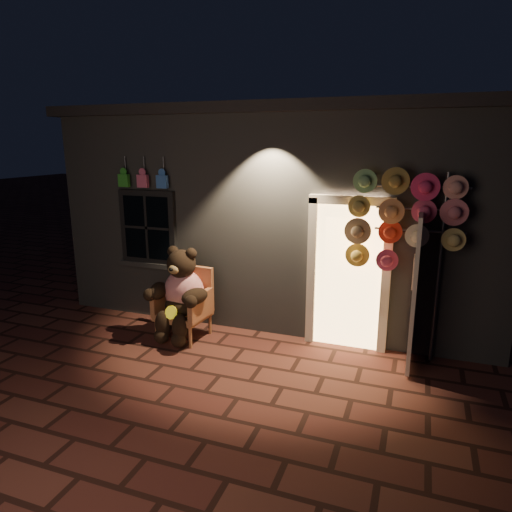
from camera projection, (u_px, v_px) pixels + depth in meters
The scene contains 5 objects.
ground at pixel (220, 375), 5.82m from camera, with size 60.00×60.00×0.00m, color #552A20.
shop_building at pixel (301, 202), 9.03m from camera, with size 7.30×5.95×3.51m.
wicker_armchair at pixel (186, 303), 6.91m from camera, with size 0.78×0.72×1.06m.
teddy_bear at pixel (181, 294), 6.75m from camera, with size 1.00×0.81×1.38m.
hat_rack at pixel (402, 218), 5.83m from camera, with size 1.47×0.22×2.55m.
Camera 1 is at (2.24, -4.80, 2.89)m, focal length 32.00 mm.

